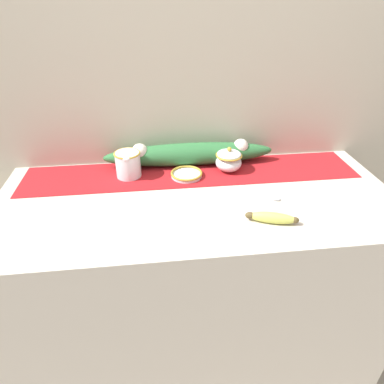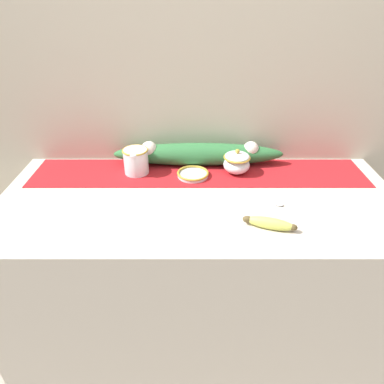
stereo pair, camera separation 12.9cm
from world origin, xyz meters
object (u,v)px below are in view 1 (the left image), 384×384
at_px(sugar_bowl, 229,160).
at_px(spoon, 272,198).
at_px(small_dish, 187,174).
at_px(cream_pitcher, 128,163).
at_px(banana, 272,218).

height_order(sugar_bowl, spoon, sugar_bowl).
bearing_deg(small_dish, spoon, -34.79).
height_order(cream_pitcher, sugar_bowl, cream_pitcher).
xyz_separation_m(sugar_bowl, banana, (0.07, -0.40, -0.03)).
bearing_deg(cream_pitcher, banana, -38.34).
xyz_separation_m(cream_pitcher, banana, (0.51, -0.41, -0.04)).
bearing_deg(spoon, banana, -76.41).
distance_m(cream_pitcher, spoon, 0.62).
xyz_separation_m(sugar_bowl, spoon, (0.12, -0.25, -0.05)).
distance_m(sugar_bowl, small_dish, 0.20).
distance_m(cream_pitcher, banana, 0.66).
distance_m(cream_pitcher, sugar_bowl, 0.44).
bearing_deg(small_dish, banana, -54.63).
height_order(sugar_bowl, small_dish, sugar_bowl).
bearing_deg(sugar_bowl, banana, -80.13).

